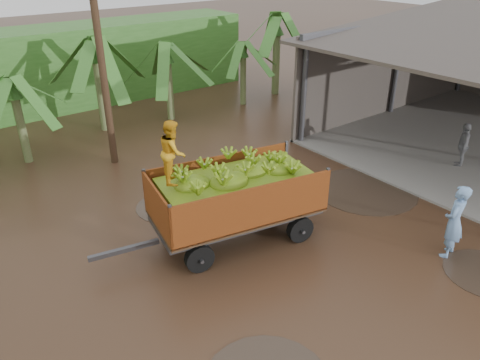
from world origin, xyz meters
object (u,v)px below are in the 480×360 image
at_px(man_grey, 463,145).
at_px(utility_pole, 100,53).
at_px(banana_trailer, 235,195).
at_px(man_blue, 454,222).

height_order(man_grey, utility_pole, utility_pole).
height_order(banana_trailer, utility_pole, utility_pole).
distance_m(banana_trailer, man_blue, 5.36).
bearing_deg(man_grey, man_blue, -0.75).
bearing_deg(man_blue, utility_pole, -81.42).
bearing_deg(utility_pole, banana_trailer, -85.60).
relative_size(man_grey, utility_pole, 0.21).
bearing_deg(man_grey, utility_pole, -67.11).
xyz_separation_m(banana_trailer, man_blue, (3.72, -3.84, -0.33)).
bearing_deg(banana_trailer, utility_pole, 105.67).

